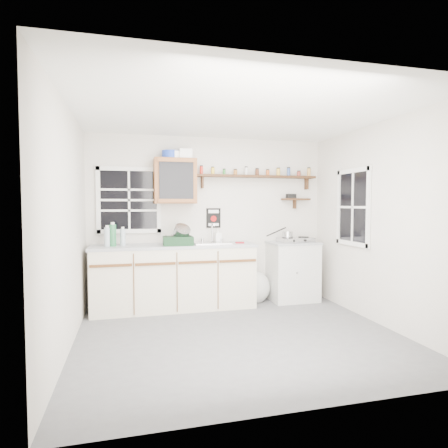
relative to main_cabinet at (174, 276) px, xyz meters
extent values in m
cube|color=#515154|center=(0.58, -1.30, -0.47)|extent=(3.60, 3.20, 0.02)
cube|color=white|center=(0.58, -1.30, 2.05)|extent=(3.60, 3.20, 0.02)
cube|color=beige|center=(-1.23, -1.30, 0.79)|extent=(0.02, 3.20, 2.50)
cube|color=beige|center=(2.40, -1.30, 0.79)|extent=(0.02, 3.20, 2.50)
cube|color=beige|center=(0.58, 0.31, 0.79)|extent=(3.60, 0.02, 2.50)
cube|color=beige|center=(0.58, -2.91, 0.79)|extent=(3.60, 0.02, 2.50)
cube|color=beige|center=(0.00, 0.00, -0.02)|extent=(2.27, 0.60, 0.88)
cube|color=#93959A|center=(0.00, 0.00, 0.44)|extent=(2.31, 0.62, 0.04)
cube|color=#593417|center=(-0.85, -0.31, 0.24)|extent=(0.53, 0.02, 0.03)
cube|color=#593417|center=(-0.28, -0.31, 0.24)|extent=(0.53, 0.02, 0.03)
cube|color=#593417|center=(0.28, -0.31, 0.24)|extent=(0.53, 0.02, 0.03)
cube|color=#593417|center=(0.85, -0.31, 0.24)|extent=(0.53, 0.02, 0.03)
cube|color=#BABAB3|center=(1.83, 0.03, -0.02)|extent=(0.70, 0.55, 0.88)
cube|color=#93959A|center=(1.83, 0.03, 0.43)|extent=(0.73, 0.57, 0.03)
cube|color=#B1B1B5|center=(0.53, 0.00, 0.46)|extent=(0.52, 0.44, 0.03)
cylinder|color=#B1B1B5|center=(0.58, 0.16, 0.60)|extent=(0.02, 0.02, 0.28)
cylinder|color=#B1B1B5|center=(0.58, 0.10, 0.73)|extent=(0.02, 0.14, 0.02)
cube|color=brown|center=(0.03, 0.15, 1.36)|extent=(0.60, 0.30, 0.65)
cube|color=black|center=(0.03, -0.01, 1.36)|extent=(0.48, 0.02, 0.52)
cylinder|color=#1936A5|center=(-0.03, 0.15, 1.74)|extent=(0.24, 0.24, 0.11)
cube|color=white|center=(0.19, 0.15, 1.76)|extent=(0.18, 0.15, 0.14)
cylinder|color=white|center=(0.04, 0.10, 1.74)|extent=(0.12, 0.12, 0.10)
cube|color=black|center=(1.31, 0.21, 1.46)|extent=(1.91, 0.18, 0.04)
cube|color=black|center=(0.45, 0.25, 1.36)|extent=(0.03, 0.10, 0.18)
cube|color=black|center=(2.17, 0.25, 1.36)|extent=(0.03, 0.10, 0.18)
cylinder|color=red|center=(0.43, 0.21, 1.53)|extent=(0.05, 0.05, 0.11)
cylinder|color=black|center=(0.43, 0.21, 1.60)|extent=(0.04, 0.04, 0.02)
cylinder|color=gold|center=(0.61, 0.21, 1.53)|extent=(0.05, 0.05, 0.10)
cylinder|color=black|center=(0.61, 0.21, 1.58)|extent=(0.05, 0.05, 0.02)
cylinder|color=#267226|center=(0.78, 0.21, 1.51)|extent=(0.04, 0.04, 0.07)
cylinder|color=black|center=(0.78, 0.21, 1.56)|extent=(0.04, 0.04, 0.02)
cylinder|color=#99591E|center=(0.96, 0.21, 1.51)|extent=(0.06, 0.06, 0.07)
cylinder|color=black|center=(0.96, 0.21, 1.56)|extent=(0.05, 0.05, 0.02)
cylinder|color=silver|center=(1.13, 0.21, 1.53)|extent=(0.05, 0.05, 0.11)
cylinder|color=black|center=(1.13, 0.21, 1.60)|extent=(0.05, 0.05, 0.02)
cylinder|color=#4C2614|center=(1.31, 0.21, 1.52)|extent=(0.06, 0.06, 0.09)
cylinder|color=black|center=(1.31, 0.21, 1.58)|extent=(0.05, 0.05, 0.02)
cylinder|color=#B24C19|center=(1.48, 0.21, 1.52)|extent=(0.05, 0.05, 0.08)
cylinder|color=black|center=(1.48, 0.21, 1.57)|extent=(0.05, 0.05, 0.02)
cylinder|color=gold|center=(1.66, 0.21, 1.53)|extent=(0.06, 0.06, 0.11)
cylinder|color=black|center=(1.66, 0.21, 1.59)|extent=(0.05, 0.05, 0.02)
cylinder|color=#334C8C|center=(1.83, 0.21, 1.54)|extent=(0.05, 0.05, 0.12)
cylinder|color=black|center=(1.83, 0.21, 1.61)|extent=(0.05, 0.05, 0.02)
cylinder|color=maroon|center=(2.01, 0.21, 1.51)|extent=(0.06, 0.06, 0.07)
cylinder|color=black|center=(2.01, 0.21, 1.55)|extent=(0.05, 0.05, 0.02)
cylinder|color=#BF8C3F|center=(2.19, 0.21, 1.54)|extent=(0.06, 0.06, 0.13)
cylinder|color=black|center=(2.19, 0.21, 1.61)|extent=(0.05, 0.05, 0.02)
cube|color=black|center=(1.96, 0.22, 1.11)|extent=(0.45, 0.15, 0.03)
cube|color=black|center=(1.96, 0.26, 1.03)|extent=(0.03, 0.08, 0.14)
cube|color=black|center=(1.88, 0.22, 1.16)|extent=(0.14, 0.10, 0.07)
cube|color=black|center=(0.63, 0.29, 0.82)|extent=(0.22, 0.01, 0.30)
cube|color=white|center=(0.63, 0.28, 0.92)|extent=(0.16, 0.00, 0.05)
cylinder|color=#A50C0C|center=(0.63, 0.28, 0.81)|extent=(0.09, 0.01, 0.09)
cube|color=white|center=(0.63, 0.28, 0.72)|extent=(0.16, 0.00, 0.04)
cube|color=black|center=(-0.62, 0.29, 1.09)|extent=(0.85, 0.02, 0.90)
cube|color=silver|center=(-0.62, 0.29, 1.09)|extent=(0.93, 0.03, 0.98)
cube|color=black|center=(2.37, -0.75, 0.99)|extent=(0.02, 0.70, 1.00)
cube|color=silver|center=(2.37, -0.75, 0.99)|extent=(0.03, 0.78, 1.08)
cylinder|color=#A1B4BD|center=(-0.90, -0.03, 0.59)|extent=(0.09, 0.09, 0.26)
cylinder|color=white|center=(-0.90, -0.03, 0.73)|extent=(0.05, 0.05, 0.03)
cylinder|color=#226739|center=(-0.83, -0.04, 0.61)|extent=(0.09, 0.09, 0.30)
cylinder|color=white|center=(-0.83, -0.04, 0.77)|extent=(0.05, 0.05, 0.03)
cylinder|color=#A1B4BD|center=(-0.71, 0.05, 0.57)|extent=(0.07, 0.07, 0.23)
cylinder|color=white|center=(-0.71, 0.05, 0.70)|extent=(0.04, 0.04, 0.03)
cube|color=black|center=(0.04, -0.10, 0.52)|extent=(0.42, 0.32, 0.12)
cylinder|color=#B1B1B5|center=(0.09, -0.10, 0.64)|extent=(0.29, 0.31, 0.25)
imported|color=silver|center=(0.68, 0.21, 0.56)|extent=(0.10, 0.11, 0.20)
cube|color=maroon|center=(0.95, -0.06, 0.47)|extent=(0.14, 0.13, 0.02)
cube|color=#B1B1B5|center=(1.87, 0.01, 0.48)|extent=(0.55, 0.32, 0.07)
cylinder|color=black|center=(1.74, 0.01, 0.52)|extent=(0.16, 0.16, 0.01)
cylinder|color=black|center=(2.00, 0.01, 0.52)|extent=(0.16, 0.16, 0.01)
cylinder|color=#B1B1B5|center=(1.74, 0.01, 0.56)|extent=(0.16, 0.16, 0.10)
cylinder|color=black|center=(1.58, 0.08, 0.60)|extent=(0.26, 0.19, 0.16)
ellipsoid|color=beige|center=(1.23, 0.10, -0.25)|extent=(0.45, 0.41, 0.47)
cone|color=beige|center=(1.25, 0.10, -0.03)|extent=(0.13, 0.13, 0.13)
camera|label=1|loc=(-0.60, -5.30, 1.03)|focal=30.00mm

